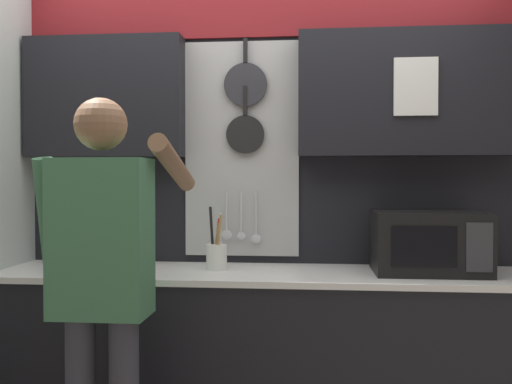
# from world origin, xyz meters

# --- Properties ---
(base_cabinet_counter) EXTENTS (2.59, 0.59, 0.94)m
(base_cabinet_counter) POSITION_xyz_m (0.00, -0.00, 0.47)
(base_cabinet_counter) COLOR black
(base_cabinet_counter) RESTS_ON ground_plane
(back_wall_unit) EXTENTS (3.16, 0.22, 2.54)m
(back_wall_unit) POSITION_xyz_m (0.01, 0.26, 1.53)
(back_wall_unit) COLOR black
(back_wall_unit) RESTS_ON ground_plane
(microwave) EXTENTS (0.53, 0.37, 0.30)m
(microwave) POSITION_xyz_m (0.82, 0.02, 1.09)
(microwave) COLOR black
(microwave) RESTS_ON base_cabinet_counter
(knife_block) EXTENTS (0.12, 0.16, 0.26)m
(knife_block) POSITION_xyz_m (-0.81, 0.02, 1.03)
(knife_block) COLOR brown
(knife_block) RESTS_ON base_cabinet_counter
(utensil_crock) EXTENTS (0.10, 0.10, 0.32)m
(utensil_crock) POSITION_xyz_m (-0.22, 0.02, 1.02)
(utensil_crock) COLOR white
(utensil_crock) RESTS_ON base_cabinet_counter
(person) EXTENTS (0.54, 0.66, 1.72)m
(person) POSITION_xyz_m (-0.59, -0.57, 1.03)
(person) COLOR #383842
(person) RESTS_ON ground_plane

